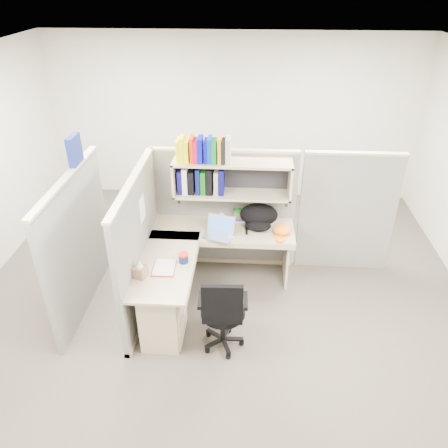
# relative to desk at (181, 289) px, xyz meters

# --- Properties ---
(ground) EXTENTS (6.00, 6.00, 0.00)m
(ground) POSITION_rel_desk_xyz_m (0.41, 0.29, -0.44)
(ground) COLOR #353029
(ground) RESTS_ON ground
(room_shell) EXTENTS (6.00, 6.00, 6.00)m
(room_shell) POSITION_rel_desk_xyz_m (0.41, 0.29, 1.18)
(room_shell) COLOR beige
(room_shell) RESTS_ON ground
(cubicle) EXTENTS (3.79, 1.84, 1.95)m
(cubicle) POSITION_rel_desk_xyz_m (0.04, 0.74, 0.47)
(cubicle) COLOR #62635E
(cubicle) RESTS_ON ground
(desk) EXTENTS (1.74, 1.75, 0.73)m
(desk) POSITION_rel_desk_xyz_m (0.00, 0.00, 0.00)
(desk) COLOR tan
(desk) RESTS_ON ground
(laptop) EXTENTS (0.41, 0.41, 0.24)m
(laptop) POSITION_rel_desk_xyz_m (0.36, 0.64, 0.41)
(laptop) COLOR silver
(laptop) RESTS_ON desk
(backpack) EXTENTS (0.54, 0.47, 0.28)m
(backpack) POSITION_rel_desk_xyz_m (0.84, 0.91, 0.43)
(backpack) COLOR black
(backpack) RESTS_ON desk
(orange_cap) EXTENTS (0.25, 0.28, 0.11)m
(orange_cap) POSITION_rel_desk_xyz_m (1.12, 0.77, 0.35)
(orange_cap) COLOR orange
(orange_cap) RESTS_ON desk
(snack_canister) EXTENTS (0.11, 0.11, 0.11)m
(snack_canister) POSITION_rel_desk_xyz_m (0.03, 0.11, 0.35)
(snack_canister) COLOR #0D1A50
(snack_canister) RESTS_ON desk
(tissue_box) EXTENTS (0.16, 0.16, 0.20)m
(tissue_box) POSITION_rel_desk_xyz_m (-0.38, -0.17, 0.39)
(tissue_box) COLOR #8D6850
(tissue_box) RESTS_ON desk
(mouse) EXTENTS (0.09, 0.06, 0.03)m
(mouse) POSITION_rel_desk_xyz_m (0.53, 0.63, 0.31)
(mouse) COLOR #90B1CC
(mouse) RESTS_ON desk
(paper_cup) EXTENTS (0.09, 0.09, 0.10)m
(paper_cup) POSITION_rel_desk_xyz_m (0.38, 1.04, 0.34)
(paper_cup) COLOR white
(paper_cup) RESTS_ON desk
(book_stack) EXTENTS (0.21, 0.27, 0.12)m
(book_stack) POSITION_rel_desk_xyz_m (0.60, 1.11, 0.35)
(book_stack) COLOR gray
(book_stack) RESTS_ON desk
(loose_paper) EXTENTS (0.23, 0.30, 0.00)m
(loose_paper) POSITION_rel_desk_xyz_m (-0.17, 0.01, 0.29)
(loose_paper) COLOR white
(loose_paper) RESTS_ON desk
(task_chair) EXTENTS (0.51, 0.47, 0.96)m
(task_chair) POSITION_rel_desk_xyz_m (0.49, -0.40, -0.10)
(task_chair) COLOR black
(task_chair) RESTS_ON ground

